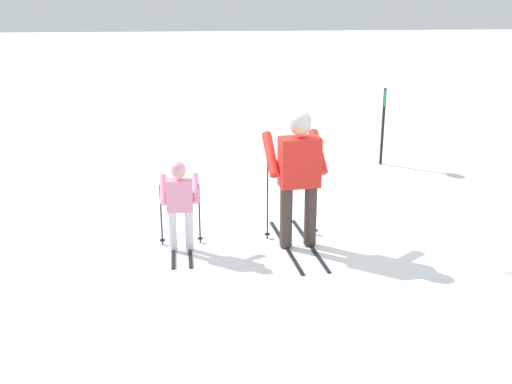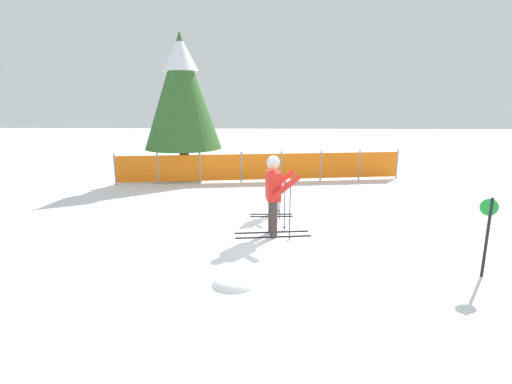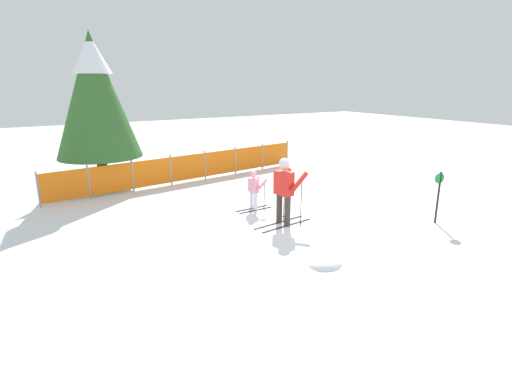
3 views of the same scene
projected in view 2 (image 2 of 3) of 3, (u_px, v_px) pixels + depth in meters
ground_plane at (286, 237)px, 8.53m from camera, size 60.00×60.00×0.00m
skier_adult at (274, 188)px, 8.44m from camera, size 1.67×0.79×1.74m
skier_child at (272, 190)px, 9.93m from camera, size 1.08×0.55×1.14m
safety_fence at (261, 167)px, 13.99m from camera, size 9.92×1.48×1.08m
conifer_far at (181, 89)px, 14.16m from camera, size 2.78×2.78×5.16m
trail_marker at (488, 228)px, 6.47m from camera, size 0.28×0.08×1.36m
snow_mound at (235, 285)px, 6.38m from camera, size 0.72×0.61×0.29m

